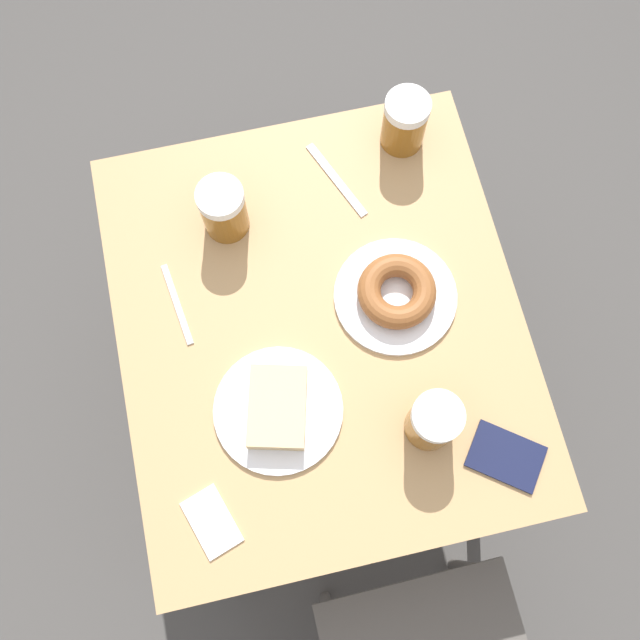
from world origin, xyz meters
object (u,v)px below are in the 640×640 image
Objects in this scene: plate_with_cake at (278,409)px; beer_mug_right at (223,209)px; passport_near_edge at (506,456)px; napkin_folded at (212,522)px; fork at (177,304)px; beer_mug_center at (433,421)px; plate_with_donut at (396,293)px; knife at (336,180)px; beer_mug_left at (405,122)px.

plate_with_cake is 0.39m from beer_mug_right.
napkin_folded is at bearing -0.56° from passport_near_edge.
fork is at bearing 49.19° from beer_mug_right.
beer_mug_center is 0.52m from fork.
plate_with_donut is 0.27m from knife.
fork is 0.66m from passport_near_edge.
plate_with_cake is at bearing 64.16° from knife.
plate_with_donut is 0.41m from fork.
fork is at bearing -90.83° from napkin_folded.
beer_mug_right is 0.56m from napkin_folded.
beer_mug_right is at bearing -86.71° from plate_with_cake.
passport_near_edge is at bearing 125.75° from beer_mug_right.
napkin_folded is at bearing 58.83° from knife.
plate_with_cake is at bearing -24.30° from passport_near_edge.
passport_near_edge is at bearing 155.70° from plate_with_cake.
beer_mug_left is at bearing -153.58° from fork.
napkin_folded reaches higher than knife.
napkin_folded is at bearing 47.40° from plate_with_cake.
beer_mug_center is at bearing 140.70° from fork.
passport_near_edge is (-0.02, 0.66, -0.06)m from beer_mug_left.
beer_mug_right is at bearing -54.25° from passport_near_edge.
beer_mug_left is 0.82× the size of passport_near_edge.
napkin_folded and fork have the same top height.
plate_with_cake is 1.28× the size of knife.
plate_with_donut is 1.39× the size of fork.
plate_with_donut is (-0.26, -0.16, 0.00)m from plate_with_cake.
beer_mug_left is 0.69× the size of knife.
beer_mug_center is (0.10, 0.58, 0.00)m from beer_mug_left.
napkin_folded is at bearing 76.71° from beer_mug_right.
plate_with_cake is 0.41m from passport_near_edge.
beer_mug_center reaches higher than plate_with_cake.
fork is at bearing 26.42° from beer_mug_left.
plate_with_cake reaches higher than passport_near_edge.
plate_with_donut reaches higher than plate_with_cake.
knife is (-0.36, -0.59, -0.00)m from napkin_folded.
plate_with_donut is 0.53m from napkin_folded.
fork is 0.40m from knife.
beer_mug_left reaches higher than knife.
beer_mug_left is at bearing -126.12° from plate_with_cake.
plate_with_cake is 1.86× the size of beer_mug_center.
plate_with_cake is 0.31m from plate_with_donut.
beer_mug_left is 1.00× the size of beer_mug_right.
plate_with_donut is at bearing -70.87° from passport_near_edge.
passport_near_edge is (-0.12, 0.08, -0.06)m from beer_mug_center.
fork is at bearing -10.68° from plate_with_donut.
beer_mug_center is at bearing 95.31° from knife.
beer_mug_left reaches higher than fork.
plate_with_donut is 0.35m from passport_near_edge.
passport_near_edge is at bearing 145.87° from beer_mug_center.
beer_mug_left is at bearing -106.62° from plate_with_donut.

